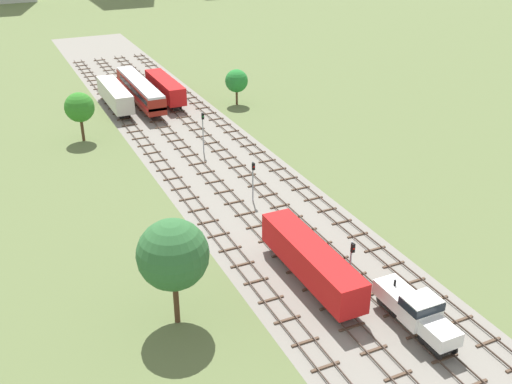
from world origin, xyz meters
The scene contains 17 objects.
ground_plane centered at (0.00, 56.00, 0.00)m, with size 480.00×480.00×0.00m, color #5B6B3D.
ballast_bed centered at (0.00, 56.00, 0.00)m, with size 16.80×176.00×0.01m, color gray.
track_far_left centered at (-6.40, 57.00, 0.14)m, with size 2.40×126.00×0.29m.
track_left centered at (-2.13, 57.00, 0.14)m, with size 2.40×126.00×0.29m.
track_centre_left centered at (2.13, 57.00, 0.14)m, with size 2.40×126.00×0.29m.
track_centre centered at (6.40, 57.00, 0.14)m, with size 2.40×126.00×0.29m.
shunter_loco_centre_left_nearest centered at (2.13, 20.14, 2.01)m, with size 2.74×8.46×3.10m.
freight_boxcar_left_near centered at (-2.13, 29.28, 2.45)m, with size 2.87×14.00×3.60m.
freight_boxcar_far_left_mid centered at (-6.39, 85.01, 2.45)m, with size 2.87×14.00×3.60m.
diesel_railcar_left_midfar centered at (-2.13, 85.55, 2.60)m, with size 2.96×20.50×3.80m.
freight_boxcar_centre_left_far centered at (2.14, 85.64, 2.45)m, with size 2.87×14.00×3.60m.
signal_post_nearest centered at (0.00, 46.00, 3.10)m, with size 0.28×0.47×4.84m.
signal_post_near centered at (0.00, 61.79, 3.59)m, with size 0.28×0.47×5.68m.
signal_post_mid centered at (0.00, 26.34, 3.39)m, with size 0.28×0.47×5.33m.
lineside_tree_0 centered at (12.22, 78.90, 4.03)m, with size 3.72×3.72×5.91m.
lineside_tree_1 centered at (-14.51, 29.19, 6.34)m, with size 5.65×5.65×9.19m.
lineside_tree_2 centered at (-13.81, 73.17, 4.88)m, with size 4.10×4.10×6.96m.
Camera 1 is at (-25.23, -8.84, 30.97)m, focal length 42.09 mm.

